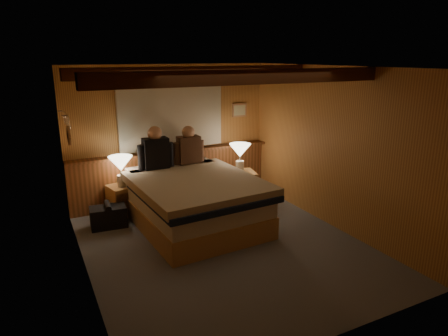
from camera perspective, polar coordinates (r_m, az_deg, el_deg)
floor at (r=5.61m, az=0.12°, el=-11.11°), size 4.20×4.20×0.00m
ceiling at (r=5.00m, az=0.13°, el=14.22°), size 4.20×4.20×0.00m
wall_back at (r=7.07m, az=-7.59°, el=4.75°), size 3.60×0.00×3.60m
wall_left at (r=4.68m, az=-19.96°, el=-1.79°), size 0.00×4.20×4.20m
wall_right at (r=6.17m, az=15.23°, el=2.72°), size 0.00×4.20×4.20m
wall_front at (r=3.53m, az=15.79°, el=-7.12°), size 3.60×0.00×3.60m
wainscot at (r=7.18m, az=-7.21°, el=-0.94°), size 3.60×0.23×0.94m
curtain_window at (r=6.95m, az=-7.49°, el=7.25°), size 2.18×0.09×1.11m
ceiling_beams at (r=5.14m, az=-0.64°, el=13.26°), size 3.60×1.65×0.16m
coat_rail at (r=6.13m, az=-21.52°, el=6.54°), size 0.05×0.55×0.24m
framed_print at (r=7.53m, az=2.20°, el=8.25°), size 0.30×0.04×0.25m
bed at (r=6.14m, az=-4.32°, el=-4.66°), size 1.85×2.33×0.76m
nightstand_left at (r=6.76m, az=-14.06°, el=-4.46°), size 0.53×0.50×0.50m
nightstand_right at (r=7.07m, az=2.31°, el=-2.79°), size 0.60×0.56×0.57m
lamp_left at (r=6.54m, az=-14.54°, el=0.36°), size 0.38×0.38×0.50m
lamp_right at (r=6.94m, az=2.29°, el=2.27°), size 0.38×0.38×0.49m
person_left at (r=6.55m, az=-9.74°, el=2.39°), size 0.59×0.24×0.72m
person_right at (r=6.81m, az=-5.06°, el=2.87°), size 0.55×0.22×0.67m
duffel_bag at (r=6.38m, az=-16.18°, el=-6.65°), size 0.56×0.37×0.39m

